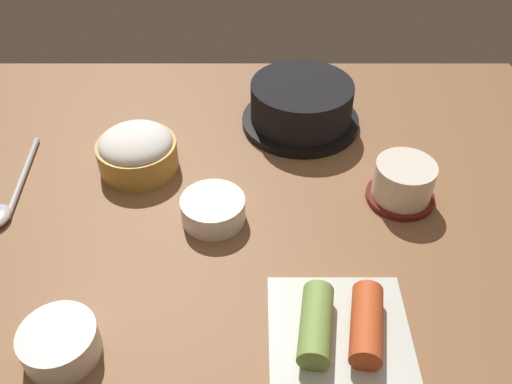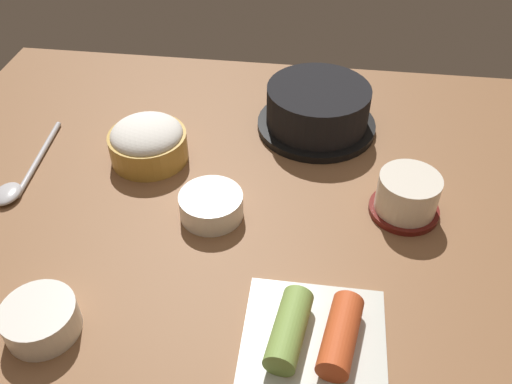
{
  "view_description": "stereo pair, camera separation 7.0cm",
  "coord_description": "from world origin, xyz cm",
  "px_view_note": "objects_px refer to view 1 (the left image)",
  "views": [
    {
      "loc": [
        1.9,
        -54.56,
        51.92
      ],
      "look_at": [
        2.0,
        -2.0,
        5.0
      ],
      "focal_mm": 37.88,
      "sensor_mm": 36.0,
      "label": 1
    },
    {
      "loc": [
        8.93,
        -54.1,
        51.92
      ],
      "look_at": [
        2.0,
        -2.0,
        5.0
      ],
      "focal_mm": 37.88,
      "sensor_mm": 36.0,
      "label": 2
    }
  ],
  "objects_px": {
    "banchan_cup_center": "(212,209)",
    "spoon": "(5,202)",
    "kimchi_plate": "(340,330)",
    "stone_pot": "(300,105)",
    "rice_bowl": "(136,150)",
    "side_bowl_near": "(59,343)",
    "tea_cup_with_saucer": "(402,181)"
  },
  "relations": [
    {
      "from": "kimchi_plate",
      "to": "rice_bowl",
      "type": "bearing_deg",
      "value": 131.74
    },
    {
      "from": "banchan_cup_center",
      "to": "stone_pot",
      "type": "bearing_deg",
      "value": 59.81
    },
    {
      "from": "banchan_cup_center",
      "to": "spoon",
      "type": "bearing_deg",
      "value": 174.78
    },
    {
      "from": "banchan_cup_center",
      "to": "spoon",
      "type": "distance_m",
      "value": 0.28
    },
    {
      "from": "stone_pot",
      "to": "side_bowl_near",
      "type": "distance_m",
      "value": 0.5
    },
    {
      "from": "rice_bowl",
      "to": "side_bowl_near",
      "type": "xyz_separation_m",
      "value": [
        -0.03,
        -0.31,
        -0.01
      ]
    },
    {
      "from": "spoon",
      "to": "rice_bowl",
      "type": "bearing_deg",
      "value": 26.23
    },
    {
      "from": "kimchi_plate",
      "to": "spoon",
      "type": "relative_size",
      "value": 0.76
    },
    {
      "from": "stone_pot",
      "to": "tea_cup_with_saucer",
      "type": "bearing_deg",
      "value": -54.54
    },
    {
      "from": "kimchi_plate",
      "to": "spoon",
      "type": "bearing_deg",
      "value": 153.97
    },
    {
      "from": "tea_cup_with_saucer",
      "to": "stone_pot",
      "type": "bearing_deg",
      "value": 125.46
    },
    {
      "from": "rice_bowl",
      "to": "tea_cup_with_saucer",
      "type": "distance_m",
      "value": 0.37
    },
    {
      "from": "tea_cup_with_saucer",
      "to": "side_bowl_near",
      "type": "xyz_separation_m",
      "value": [
        -0.4,
        -0.24,
        -0.01
      ]
    },
    {
      "from": "rice_bowl",
      "to": "side_bowl_near",
      "type": "bearing_deg",
      "value": -95.55
    },
    {
      "from": "tea_cup_with_saucer",
      "to": "side_bowl_near",
      "type": "height_order",
      "value": "tea_cup_with_saucer"
    },
    {
      "from": "stone_pot",
      "to": "side_bowl_near",
      "type": "height_order",
      "value": "stone_pot"
    },
    {
      "from": "kimchi_plate",
      "to": "side_bowl_near",
      "type": "bearing_deg",
      "value": -176.6
    },
    {
      "from": "stone_pot",
      "to": "spoon",
      "type": "height_order",
      "value": "stone_pot"
    },
    {
      "from": "tea_cup_with_saucer",
      "to": "side_bowl_near",
      "type": "distance_m",
      "value": 0.46
    },
    {
      "from": "kimchi_plate",
      "to": "side_bowl_near",
      "type": "xyz_separation_m",
      "value": [
        -0.29,
        -0.02,
        0.0
      ]
    },
    {
      "from": "banchan_cup_center",
      "to": "spoon",
      "type": "height_order",
      "value": "banchan_cup_center"
    },
    {
      "from": "tea_cup_with_saucer",
      "to": "banchan_cup_center",
      "type": "relative_size",
      "value": 1.1
    },
    {
      "from": "banchan_cup_center",
      "to": "kimchi_plate",
      "type": "relative_size",
      "value": 0.56
    },
    {
      "from": "rice_bowl",
      "to": "tea_cup_with_saucer",
      "type": "height_order",
      "value": "rice_bowl"
    },
    {
      "from": "kimchi_plate",
      "to": "side_bowl_near",
      "type": "relative_size",
      "value": 1.88
    },
    {
      "from": "rice_bowl",
      "to": "kimchi_plate",
      "type": "xyz_separation_m",
      "value": [
        0.26,
        -0.29,
        -0.02
      ]
    },
    {
      "from": "side_bowl_near",
      "to": "spoon",
      "type": "height_order",
      "value": "side_bowl_near"
    },
    {
      "from": "rice_bowl",
      "to": "banchan_cup_center",
      "type": "xyz_separation_m",
      "value": [
        0.11,
        -0.11,
        -0.01
      ]
    },
    {
      "from": "banchan_cup_center",
      "to": "side_bowl_near",
      "type": "bearing_deg",
      "value": -125.98
    },
    {
      "from": "rice_bowl",
      "to": "kimchi_plate",
      "type": "relative_size",
      "value": 0.76
    },
    {
      "from": "stone_pot",
      "to": "banchan_cup_center",
      "type": "bearing_deg",
      "value": -120.19
    },
    {
      "from": "kimchi_plate",
      "to": "banchan_cup_center",
      "type": "bearing_deg",
      "value": 128.32
    }
  ]
}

